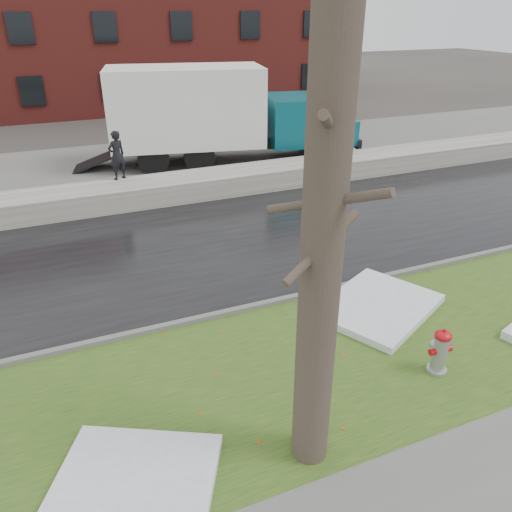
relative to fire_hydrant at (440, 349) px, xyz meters
name	(u,v)px	position (x,y,z in m)	size (l,w,h in m)	color
ground	(305,326)	(-1.51, 2.27, -0.53)	(120.00, 120.00, 0.00)	#47423D
verge	(336,360)	(-1.51, 1.02, -0.51)	(60.00, 4.50, 0.04)	#274918
road	(231,242)	(-1.51, 6.77, -0.52)	(60.00, 7.00, 0.03)	black
parking_lot	(162,164)	(-1.51, 15.27, -0.52)	(60.00, 9.00, 0.03)	slate
curb	(284,300)	(-1.51, 3.27, -0.46)	(60.00, 0.15, 0.14)	slate
snowbank	(189,186)	(-1.51, 10.97, -0.16)	(60.00, 1.60, 0.75)	#BCB5AC
brick_building	(126,24)	(0.49, 32.27, 4.47)	(26.00, 12.00, 10.00)	maroon
bg_tree_right	(349,50)	(14.49, 26.27, 2.80)	(1.40, 1.62, 6.50)	brown
fire_hydrant	(440,349)	(0.00, 0.00, 0.00)	(0.45, 0.39, 0.93)	#9B9DA2
tree	(322,252)	(-3.03, -0.72, 2.85)	(1.31, 1.50, 6.64)	brown
box_truck	(217,113)	(0.85, 14.64, 1.55)	(11.93, 4.72, 3.94)	black
worker	(117,155)	(-3.77, 11.57, 1.04)	(0.60, 0.39, 1.65)	black
snow_patch_near	(378,306)	(0.24, 2.17, -0.41)	(2.60, 2.00, 0.16)	white
snow_patch_far	(137,476)	(-5.51, -0.23, -0.42)	(2.20, 1.60, 0.14)	white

